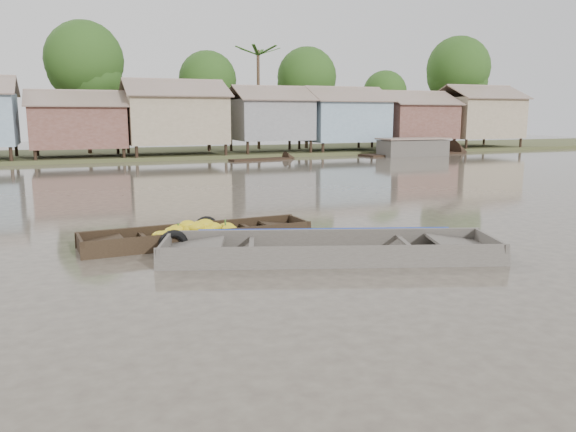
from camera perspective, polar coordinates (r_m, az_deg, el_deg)
name	(u,v)px	position (r m, az deg, el deg)	size (l,w,h in m)	color
ground	(330,264)	(11.42, 4.32, -4.89)	(120.00, 120.00, 0.00)	#494038
riverbank	(176,113)	(42.48, -11.34, 10.20)	(120.00, 12.47, 10.22)	#384723
banana_boat	(195,237)	(13.41, -9.48, -2.08)	(5.48, 1.63, 0.74)	black
viewer_boat	(330,255)	(11.95, 4.29, -3.94)	(7.25, 4.05, 0.57)	#46413B
distant_boats	(378,154)	(39.74, 9.11, 6.20)	(49.25, 15.29, 1.38)	black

